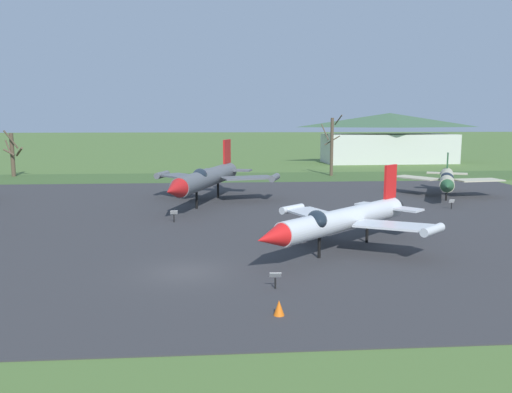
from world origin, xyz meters
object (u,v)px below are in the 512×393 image
(info_placard_front_right, at_px, (275,278))
(visitor_building, at_px, (389,139))
(info_placard_front_left, at_px, (174,215))
(jet_fighter_rear_center, at_px, (447,179))
(jet_fighter_front_right, at_px, (341,219))
(info_placard_rear_center, at_px, (452,203))
(traffic_cone, at_px, (279,308))
(jet_fighter_front_left, at_px, (207,178))

(info_placard_front_right, bearing_deg, visitor_building, 67.66)
(info_placard_front_left, distance_m, jet_fighter_rear_center, 29.14)
(info_placard_front_right, bearing_deg, jet_fighter_front_right, 54.97)
(jet_fighter_rear_center, bearing_deg, jet_fighter_front_right, -127.48)
(info_placard_rear_center, bearing_deg, visitor_building, 77.64)
(info_placard_front_right, bearing_deg, jet_fighter_rear_center, 53.10)
(info_placard_front_left, height_order, info_placard_rear_center, info_placard_front_left)
(jet_fighter_rear_center, bearing_deg, info_placard_rear_center, -110.88)
(info_placard_front_left, height_order, info_placard_front_right, info_placard_front_left)
(info_placard_front_left, bearing_deg, visitor_building, 57.07)
(info_placard_front_left, xyz_separation_m, traffic_cone, (5.81, -19.99, -0.29))
(jet_fighter_front_left, xyz_separation_m, jet_fighter_front_right, (8.41, -18.67, -0.51))
(jet_fighter_front_right, bearing_deg, traffic_cone, -116.17)
(jet_fighter_front_left, distance_m, info_placard_front_left, 9.37)
(visitor_building, bearing_deg, jet_fighter_rear_center, -100.89)
(jet_fighter_front_left, relative_size, visitor_building, 0.71)
(jet_fighter_front_right, relative_size, info_placard_front_right, 14.01)
(info_placard_front_right, xyz_separation_m, jet_fighter_rear_center, (20.84, 27.76, 1.39))
(jet_fighter_front_left, bearing_deg, visitor_building, 54.21)
(jet_fighter_front_right, xyz_separation_m, info_placard_front_right, (-4.76, -6.80, -1.45))
(visitor_building, relative_size, traffic_cone, 36.34)
(info_placard_rear_center, bearing_deg, jet_fighter_front_left, 167.63)
(info_placard_front_right, xyz_separation_m, visitor_building, (29.16, 70.97, 3.90))
(jet_fighter_front_right, height_order, traffic_cone, jet_fighter_front_right)
(jet_fighter_front_right, relative_size, jet_fighter_rear_center, 0.94)
(jet_fighter_front_right, bearing_deg, info_placard_rear_center, 46.07)
(info_placard_front_left, relative_size, info_placard_front_right, 1.14)
(visitor_building, bearing_deg, info_placard_front_right, -112.34)
(info_placard_rear_center, bearing_deg, jet_fighter_front_right, -133.93)
(jet_fighter_front_left, xyz_separation_m, visitor_building, (32.80, 45.50, 1.94))
(traffic_cone, bearing_deg, info_placard_front_right, 86.03)
(info_placard_front_right, relative_size, visitor_building, 0.03)
(info_placard_front_left, bearing_deg, jet_fighter_rear_center, 22.52)
(info_placard_front_right, bearing_deg, traffic_cone, -93.97)
(info_placard_front_right, bearing_deg, info_placard_rear_center, 48.75)
(info_placard_front_right, xyz_separation_m, traffic_cone, (-0.23, -3.38, -0.21))
(jet_fighter_rear_center, height_order, info_placard_rear_center, jet_fighter_rear_center)
(info_placard_rear_center, relative_size, visitor_building, 0.04)
(info_placard_front_left, xyz_separation_m, info_placard_front_right, (6.05, -16.61, -0.07))
(visitor_building, height_order, traffic_cone, visitor_building)
(jet_fighter_rear_center, distance_m, traffic_cone, 37.64)
(jet_fighter_front_right, relative_size, traffic_cone, 17.53)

